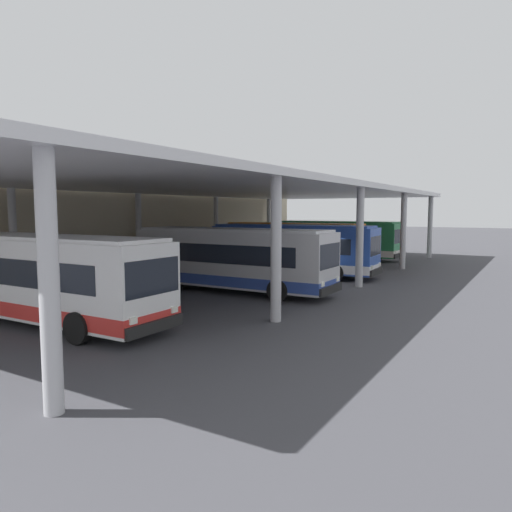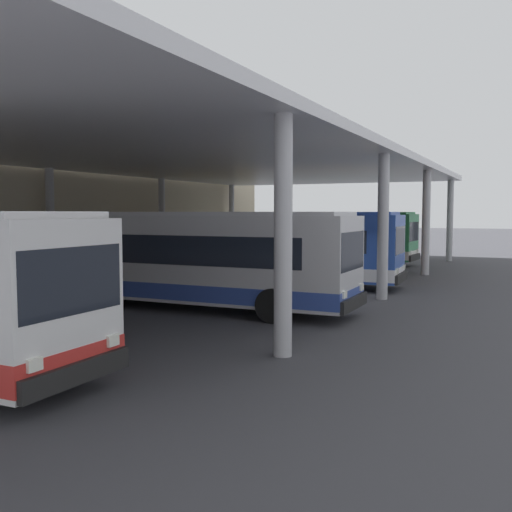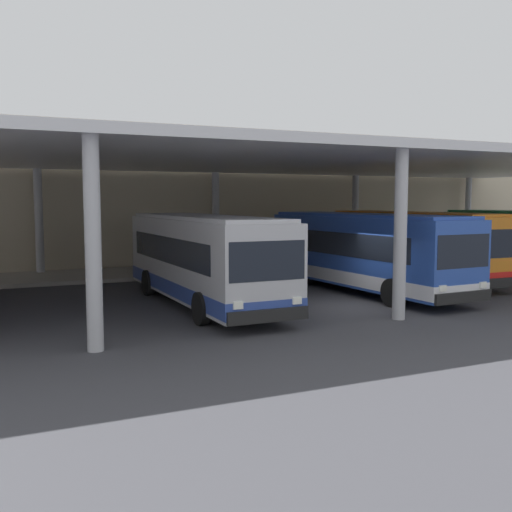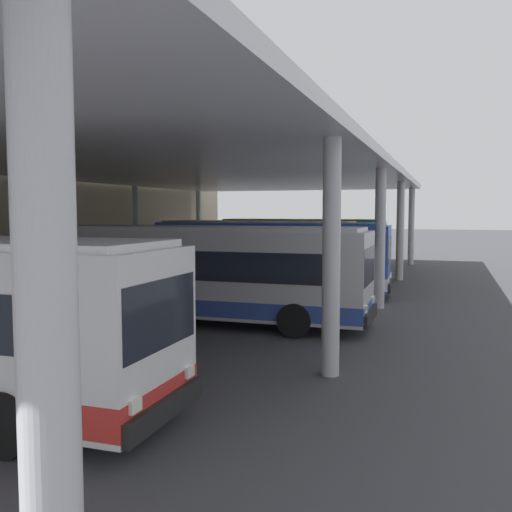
{
  "view_description": "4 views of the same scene",
  "coord_description": "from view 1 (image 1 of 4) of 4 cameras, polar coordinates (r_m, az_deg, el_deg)",
  "views": [
    {
      "loc": [
        -24.25,
        -10.67,
        4.04
      ],
      "look_at": [
        -2.66,
        2.3,
        1.63
      ],
      "focal_mm": 33.26,
      "sensor_mm": 36.0,
      "label": 1
    },
    {
      "loc": [
        -20.84,
        -7.39,
        3.15
      ],
      "look_at": [
        0.35,
        2.74,
        1.38
      ],
      "focal_mm": 40.73,
      "sensor_mm": 36.0,
      "label": 2
    },
    {
      "loc": [
        -11.56,
        -16.99,
        3.69
      ],
      "look_at": [
        -2.03,
        3.74,
        1.53
      ],
      "focal_mm": 41.06,
      "sensor_mm": 36.0,
      "label": 3
    },
    {
      "loc": [
        -21.43,
        -4.92,
        3.64
      ],
      "look_at": [
        -1.12,
        2.04,
        1.95
      ],
      "focal_mm": 39.45,
      "sensor_mm": 36.0,
      "label": 4
    }
  ],
  "objects": [
    {
      "name": "ground_plane",
      "position": [
        26.8,
        7.18,
        -3.26
      ],
      "size": [
        200.0,
        200.0,
        0.0
      ],
      "primitive_type": "plane",
      "color": "#3D3D42"
    },
    {
      "name": "platform_kerb",
      "position": [
        33.26,
        -11.68,
        -1.48
      ],
      "size": [
        42.0,
        4.5,
        0.18
      ],
      "primitive_type": "cube",
      "color": "#A39E93",
      "rests_on": "ground"
    },
    {
      "name": "station_building_facade",
      "position": [
        35.31,
        -15.7,
        5.07
      ],
      "size": [
        48.0,
        1.6,
        7.85
      ],
      "primitive_type": "cube",
      "color": "#C1B293",
      "rests_on": "ground"
    },
    {
      "name": "canopy_shelter",
      "position": [
        29.18,
        -2.72,
        7.91
      ],
      "size": [
        40.0,
        17.0,
        5.55
      ],
      "color": "silver",
      "rests_on": "ground"
    },
    {
      "name": "bus_nearest_bay",
      "position": [
        18.55,
        -24.14,
        -2.41
      ],
      "size": [
        2.8,
        10.55,
        3.17
      ],
      "color": "white",
      "rests_on": "ground"
    },
    {
      "name": "bus_second_bay",
      "position": [
        23.68,
        -2.88,
        -0.33
      ],
      "size": [
        2.79,
        10.55,
        3.17
      ],
      "color": "#B7B7BC",
      "rests_on": "ground"
    },
    {
      "name": "bus_middle_bay",
      "position": [
        29.71,
        4.42,
        0.84
      ],
      "size": [
        3.06,
        10.63,
        3.17
      ],
      "color": "#284CA8",
      "rests_on": "ground"
    },
    {
      "name": "bus_far_bay",
      "position": [
        34.24,
        4.5,
        1.45
      ],
      "size": [
        2.93,
        10.6,
        3.17
      ],
      "color": "orange",
      "rests_on": "ground"
    },
    {
      "name": "bus_departing",
      "position": [
        40.59,
        9.73,
        2.01
      ],
      "size": [
        3.01,
        10.62,
        3.17
      ],
      "color": "#28844C",
      "rests_on": "ground"
    },
    {
      "name": "bench_waiting",
      "position": [
        37.87,
        -5.58,
        0.31
      ],
      "size": [
        1.8,
        0.45,
        0.92
      ],
      "color": "#4C515B",
      "rests_on": "platform_kerb"
    }
  ]
}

